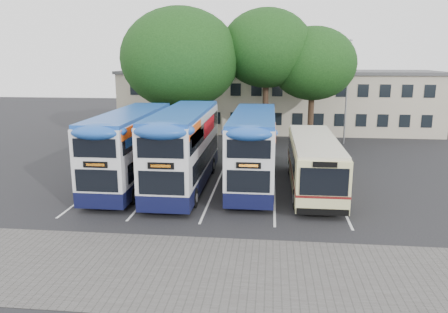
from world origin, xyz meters
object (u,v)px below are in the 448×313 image
tree_mid (267,48)px  bus_dd_left (131,145)px  bus_single (314,160)px  tree_left (180,59)px  tree_right (313,64)px  bus_dd_mid (184,145)px  bus_dd_right (253,146)px  lamp_post (347,86)px

tree_mid → bus_dd_left: size_ratio=1.08×
tree_mid → bus_single: tree_mid is taller
tree_left → tree_mid: bearing=12.8°
tree_left → bus_dd_left: tree_left is taller
tree_right → bus_dd_left: tree_right is taller
tree_mid → tree_right: (3.89, 0.49, -1.24)m
tree_right → tree_left: bearing=-169.2°
tree_mid → bus_dd_left: bearing=-122.2°
bus_dd_left → bus_dd_mid: bearing=-1.2°
bus_dd_right → bus_single: bus_dd_right is taller
tree_left → bus_dd_mid: bearing=-77.5°
lamp_post → bus_dd_right: 15.93m
bus_dd_mid → tree_mid: bearing=70.0°
tree_right → bus_dd_mid: 16.16m
tree_right → lamp_post: bearing=25.5°
bus_dd_left → tree_right: bearing=47.9°
bus_dd_mid → bus_dd_left: bearing=178.8°
tree_left → bus_dd_right: tree_left is taller
bus_single → lamp_post: bearing=74.3°
lamp_post → bus_dd_right: lamp_post is taller
tree_left → bus_single: bearing=-46.8°
tree_mid → bus_dd_mid: (-4.56, -12.54, -5.74)m
lamp_post → tree_mid: tree_mid is taller
tree_left → tree_mid: 7.20m
bus_dd_mid → bus_single: (7.59, 0.29, -0.81)m
tree_right → bus_dd_left: 18.07m
bus_single → tree_right: bearing=86.2°
tree_mid → bus_dd_right: 13.17m
tree_left → tree_right: bearing=10.8°
bus_dd_left → bus_dd_mid: 3.29m
tree_right → bus_dd_mid: (-8.44, -13.03, -4.50)m
bus_dd_right → tree_left: bearing=122.3°
tree_right → bus_single: bearing=-93.8°
bus_dd_right → bus_single: 3.65m
tree_mid → bus_dd_mid: tree_mid is taller
tree_right → bus_single: (-0.86, -12.74, -5.30)m
bus_dd_left → bus_single: size_ratio=1.04×
tree_left → bus_dd_right: size_ratio=1.10×
bus_dd_left → tree_left: bearing=85.5°
tree_mid → bus_single: (3.03, -12.25, -6.55)m
bus_dd_right → lamp_post: bearing=61.2°
tree_left → bus_dd_mid: 12.26m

